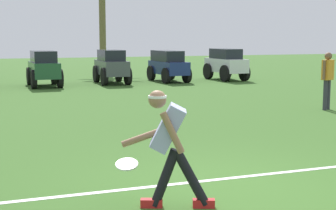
{
  "coord_description": "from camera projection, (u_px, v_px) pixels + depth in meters",
  "views": [
    {
      "loc": [
        -3.0,
        -5.99,
        2.04
      ],
      "look_at": [
        -0.29,
        1.82,
        0.9
      ],
      "focal_mm": 55.0,
      "sensor_mm": 36.0,
      "label": 1
    }
  ],
  "objects": [
    {
      "name": "ground_plane",
      "position": [
        233.0,
        188.0,
        6.86
      ],
      "size": [
        80.0,
        80.0,
        0.0
      ],
      "primitive_type": "plane",
      "color": "#376124"
    },
    {
      "name": "field_line_paint",
      "position": [
        219.0,
        179.0,
        7.27
      ],
      "size": [
        21.59,
        0.61,
        0.01
      ],
      "primitive_type": "cube",
      "rotation": [
        0.0,
        0.0,
        0.02
      ],
      "color": "white",
      "rests_on": "ground_plane"
    },
    {
      "name": "frisbee_thrower",
      "position": [
        169.0,
        142.0,
        6.0
      ],
      "size": [
        1.02,
        0.69,
        1.4
      ],
      "color": "black",
      "rests_on": "ground_plane"
    },
    {
      "name": "frisbee_in_flight",
      "position": [
        127.0,
        164.0,
        6.25
      ],
      "size": [
        0.35,
        0.35,
        0.11
      ],
      "color": "white"
    },
    {
      "name": "teammate_near_sideline",
      "position": [
        328.0,
        75.0,
        13.89
      ],
      "size": [
        0.47,
        0.33,
        1.56
      ],
      "color": "#33333D",
      "rests_on": "ground_plane"
    },
    {
      "name": "parked_car_slot_b",
      "position": [
        44.0,
        68.0,
        20.25
      ],
      "size": [
        1.23,
        2.38,
        1.4
      ],
      "color": "#235133",
      "rests_on": "ground_plane"
    },
    {
      "name": "parked_car_slot_c",
      "position": [
        111.0,
        66.0,
        21.47
      ],
      "size": [
        1.18,
        2.36,
        1.4
      ],
      "color": "#474C51",
      "rests_on": "ground_plane"
    },
    {
      "name": "parked_car_slot_d",
      "position": [
        168.0,
        65.0,
        22.4
      ],
      "size": [
        1.33,
        2.47,
        1.34
      ],
      "color": "navy",
      "rests_on": "ground_plane"
    },
    {
      "name": "parked_car_slot_e",
      "position": [
        226.0,
        63.0,
        23.17
      ],
      "size": [
        1.34,
        2.42,
        1.4
      ],
      "color": "silver",
      "rests_on": "ground_plane"
    },
    {
      "name": "palm_tree_right_of_centre",
      "position": [
        102.0,
        6.0,
        28.86
      ],
      "size": [
        3.08,
        3.21,
        6.05
      ],
      "color": "brown",
      "rests_on": "ground_plane"
    }
  ]
}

